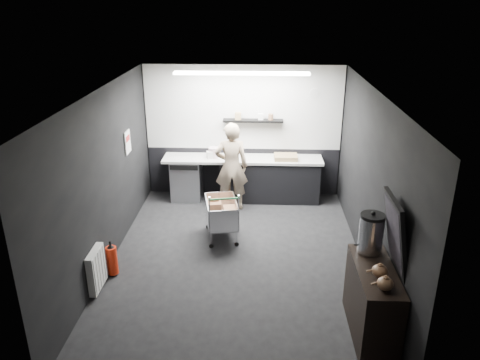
{
  "coord_description": "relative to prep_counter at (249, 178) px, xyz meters",
  "views": [
    {
      "loc": [
        0.34,
        -6.47,
        3.98
      ],
      "look_at": [
        0.04,
        0.4,
        1.23
      ],
      "focal_mm": 35.0,
      "sensor_mm": 36.0,
      "label": 1
    }
  ],
  "objects": [
    {
      "name": "poster_red_band",
      "position": [
        -2.11,
        -1.12,
        1.16
      ],
      "size": [
        0.02,
        0.22,
        0.1
      ],
      "primitive_type": "cube",
      "color": "#B51618",
      "rests_on": "poster"
    },
    {
      "name": "floor",
      "position": [
        -0.14,
        -2.42,
        -0.46
      ],
      "size": [
        5.5,
        5.5,
        0.0
      ],
      "primitive_type": "plane",
      "color": "black",
      "rests_on": "ground"
    },
    {
      "name": "person",
      "position": [
        -0.33,
        -0.45,
        0.42
      ],
      "size": [
        0.67,
        0.46,
        1.75
      ],
      "primitive_type": "imported",
      "rotation": [
        0.0,
        0.0,
        3.22
      ],
      "color": "beige",
      "rests_on": "floor"
    },
    {
      "name": "poster",
      "position": [
        -2.12,
        -1.12,
        1.09
      ],
      "size": [
        0.02,
        0.3,
        0.4
      ],
      "primitive_type": "cube",
      "color": "white",
      "rests_on": "wall_left"
    },
    {
      "name": "radiator",
      "position": [
        -2.08,
        -3.32,
        -0.11
      ],
      "size": [
        0.1,
        0.5,
        0.6
      ],
      "primitive_type": "cube",
      "color": "silver",
      "rests_on": "wall_left"
    },
    {
      "name": "kitchen_wall_panel",
      "position": [
        -0.14,
        0.31,
        1.39
      ],
      "size": [
        3.95,
        0.02,
        1.7
      ],
      "primitive_type": "cube",
      "color": "silver",
      "rests_on": "wall_back"
    },
    {
      "name": "wall_right",
      "position": [
        1.86,
        -2.42,
        0.89
      ],
      "size": [
        0.0,
        5.5,
        5.5
      ],
      "primitive_type": "plane",
      "rotation": [
        1.57,
        0.0,
        -1.57
      ],
      "color": "black",
      "rests_on": "floor"
    },
    {
      "name": "ceiling_strip",
      "position": [
        -0.14,
        -0.57,
        2.21
      ],
      "size": [
        2.4,
        0.2,
        0.04
      ],
      "primitive_type": "cube",
      "color": "white",
      "rests_on": "ceiling"
    },
    {
      "name": "ceiling",
      "position": [
        -0.14,
        -2.42,
        2.24
      ],
      "size": [
        5.5,
        5.5,
        0.0
      ],
      "primitive_type": "plane",
      "rotation": [
        3.14,
        0.0,
        0.0
      ],
      "color": "silver",
      "rests_on": "wall_back"
    },
    {
      "name": "wall_clock",
      "position": [
        1.26,
        0.3,
        1.69
      ],
      "size": [
        0.2,
        0.03,
        0.2
      ],
      "primitive_type": "cylinder",
      "rotation": [
        1.57,
        0.0,
        0.0
      ],
      "color": "silver",
      "rests_on": "wall_back"
    },
    {
      "name": "wall_back",
      "position": [
        -0.14,
        0.33,
        0.89
      ],
      "size": [
        5.5,
        0.0,
        5.5
      ],
      "primitive_type": "plane",
      "rotation": [
        1.57,
        0.0,
        0.0
      ],
      "color": "black",
      "rests_on": "floor"
    },
    {
      "name": "prep_counter",
      "position": [
        0.0,
        0.0,
        0.0
      ],
      "size": [
        3.2,
        0.61,
        0.9
      ],
      "color": "black",
      "rests_on": "floor"
    },
    {
      "name": "cardboard_box",
      "position": [
        0.73,
        -0.05,
        0.49
      ],
      "size": [
        0.46,
        0.35,
        0.09
      ],
      "primitive_type": "cube",
      "rotation": [
        0.0,
        0.0,
        0.01
      ],
      "color": "#967A50",
      "rests_on": "prep_counter"
    },
    {
      "name": "wall_left",
      "position": [
        -2.14,
        -2.42,
        0.89
      ],
      "size": [
        0.0,
        5.5,
        5.5
      ],
      "primitive_type": "plane",
      "rotation": [
        1.57,
        0.0,
        1.57
      ],
      "color": "black",
      "rests_on": "floor"
    },
    {
      "name": "sideboard",
      "position": [
        1.63,
        -4.02,
        0.12
      ],
      "size": [
        0.52,
        1.22,
        1.83
      ],
      "color": "black",
      "rests_on": "floor"
    },
    {
      "name": "fire_extinguisher",
      "position": [
        -1.99,
        -2.91,
        -0.19
      ],
      "size": [
        0.17,
        0.17,
        0.55
      ],
      "color": "red",
      "rests_on": "floor"
    },
    {
      "name": "pink_tub",
      "position": [
        -0.72,
        0.0,
        0.55
      ],
      "size": [
        0.21,
        0.21,
        0.21
      ],
      "primitive_type": "cylinder",
      "color": "beige",
      "rests_on": "prep_counter"
    },
    {
      "name": "floating_shelf",
      "position": [
        0.06,
        0.2,
        1.16
      ],
      "size": [
        1.2,
        0.22,
        0.04
      ],
      "primitive_type": "cube",
      "color": "black",
      "rests_on": "wall_back"
    },
    {
      "name": "white_container",
      "position": [
        -0.77,
        -0.05,
        0.52
      ],
      "size": [
        0.2,
        0.17,
        0.15
      ],
      "primitive_type": "cube",
      "rotation": [
        0.0,
        0.0,
        0.33
      ],
      "color": "silver",
      "rests_on": "prep_counter"
    },
    {
      "name": "wall_front",
      "position": [
        -0.14,
        -5.17,
        0.89
      ],
      "size": [
        5.5,
        0.0,
        5.5
      ],
      "primitive_type": "plane",
      "rotation": [
        -1.57,
        0.0,
        0.0
      ],
      "color": "black",
      "rests_on": "floor"
    },
    {
      "name": "shopping_cart",
      "position": [
        -0.44,
        -1.66,
        -0.01
      ],
      "size": [
        0.66,
        0.95,
        0.94
      ],
      "color": "silver",
      "rests_on": "floor"
    },
    {
      "name": "dado_panel",
      "position": [
        -0.14,
        0.31,
        0.04
      ],
      "size": [
        3.95,
        0.02,
        1.0
      ],
      "primitive_type": "cube",
      "color": "black",
      "rests_on": "wall_back"
    }
  ]
}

